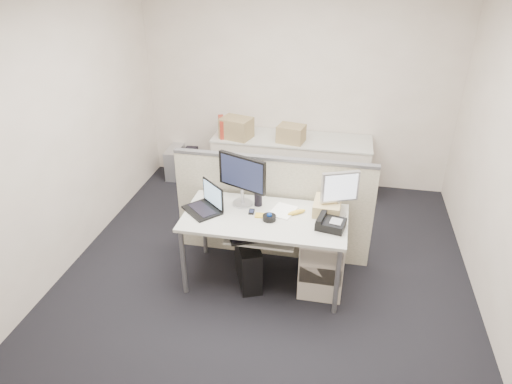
% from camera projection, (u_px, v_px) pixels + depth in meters
% --- Properties ---
extents(floor, '(4.00, 4.50, 0.01)m').
position_uv_depth(floor, '(264.00, 280.00, 4.52)').
color(floor, black).
rests_on(floor, ground).
extents(wall_back, '(4.00, 0.02, 2.70)m').
position_uv_depth(wall_back, '(297.00, 84.00, 5.81)').
color(wall_back, silver).
rests_on(wall_back, ground).
extents(wall_front, '(4.00, 0.02, 2.70)m').
position_uv_depth(wall_front, '(171.00, 365.00, 1.94)').
color(wall_front, silver).
rests_on(wall_front, ground).
extents(wall_left, '(0.02, 4.50, 2.70)m').
position_uv_depth(wall_left, '(53.00, 137.00, 4.22)').
color(wall_left, silver).
rests_on(wall_left, ground).
extents(desk, '(1.50, 0.75, 0.73)m').
position_uv_depth(desk, '(265.00, 223.00, 4.20)').
color(desk, beige).
rests_on(desk, floor).
extents(keyboard_tray, '(0.62, 0.32, 0.02)m').
position_uv_depth(keyboard_tray, '(261.00, 237.00, 4.07)').
color(keyboard_tray, beige).
rests_on(keyboard_tray, desk).
extents(drawer_pedestal, '(0.40, 0.55, 0.65)m').
position_uv_depth(drawer_pedestal, '(323.00, 256.00, 4.31)').
color(drawer_pedestal, beige).
rests_on(drawer_pedestal, floor).
extents(cubicle_partition, '(2.00, 0.06, 1.10)m').
position_uv_depth(cubicle_partition, '(273.00, 209.00, 4.64)').
color(cubicle_partition, beige).
rests_on(cubicle_partition, floor).
extents(back_counter, '(2.00, 0.60, 0.72)m').
position_uv_depth(back_counter, '(291.00, 165.00, 6.01)').
color(back_counter, beige).
rests_on(back_counter, floor).
extents(monitor_main, '(0.54, 0.37, 0.50)m').
position_uv_depth(monitor_main, '(242.00, 181.00, 4.25)').
color(monitor_main, black).
rests_on(monitor_main, desk).
extents(monitor_small, '(0.38, 0.29, 0.42)m').
position_uv_depth(monitor_small, '(339.00, 194.00, 4.11)').
color(monitor_small, '#B7B7BC').
rests_on(monitor_small, desk).
extents(laptop, '(0.42, 0.42, 0.26)m').
position_uv_depth(laptop, '(201.00, 199.00, 4.19)').
color(laptop, black).
rests_on(laptop, desk).
extents(trackball, '(0.16, 0.16, 0.05)m').
position_uv_depth(trackball, '(269.00, 218.00, 4.11)').
color(trackball, black).
rests_on(trackball, desk).
extents(desk_phone, '(0.27, 0.24, 0.08)m').
position_uv_depth(desk_phone, '(331.00, 224.00, 3.98)').
color(desk_phone, black).
rests_on(desk_phone, desk).
extents(paper_stack, '(0.27, 0.30, 0.01)m').
position_uv_depth(paper_stack, '(283.00, 211.00, 4.24)').
color(paper_stack, white).
rests_on(paper_stack, desk).
extents(sticky_pad, '(0.09, 0.09, 0.01)m').
position_uv_depth(sticky_pad, '(259.00, 215.00, 4.17)').
color(sticky_pad, gold).
rests_on(sticky_pad, desk).
extents(travel_mug, '(0.10, 0.10, 0.16)m').
position_uv_depth(travel_mug, '(258.00, 198.00, 4.31)').
color(travel_mug, black).
rests_on(travel_mug, desk).
extents(banana, '(0.18, 0.15, 0.04)m').
position_uv_depth(banana, '(297.00, 212.00, 4.20)').
color(banana, yellow).
rests_on(banana, desk).
extents(cellphone, '(0.06, 0.10, 0.01)m').
position_uv_depth(cellphone, '(252.00, 212.00, 4.23)').
color(cellphone, black).
rests_on(cellphone, desk).
extents(manila_folders, '(0.25, 0.32, 0.12)m').
position_uv_depth(manila_folders, '(327.00, 206.00, 4.22)').
color(manila_folders, tan).
rests_on(manila_folders, desk).
extents(keyboard, '(0.47, 0.33, 0.02)m').
position_uv_depth(keyboard, '(255.00, 237.00, 4.03)').
color(keyboard, black).
rests_on(keyboard, keyboard_tray).
extents(pc_tower_desk, '(0.36, 0.52, 0.45)m').
position_uv_depth(pc_tower_desk, '(248.00, 262.00, 4.39)').
color(pc_tower_desk, black).
rests_on(pc_tower_desk, floor).
extents(pc_tower_spare_dark, '(0.18, 0.42, 0.38)m').
position_uv_depth(pc_tower_spare_dark, '(189.00, 164.00, 6.42)').
color(pc_tower_spare_dark, black).
rests_on(pc_tower_spare_dark, floor).
extents(pc_tower_spare_silver, '(0.20, 0.46, 0.42)m').
position_uv_depth(pc_tower_spare_silver, '(175.00, 162.00, 6.45)').
color(pc_tower_spare_silver, '#B7B7BC').
rests_on(pc_tower_spare_silver, floor).
extents(cardboard_box_left, '(0.43, 0.37, 0.28)m').
position_uv_depth(cardboard_box_left, '(236.00, 129.00, 5.79)').
color(cardboard_box_left, '#907F54').
rests_on(cardboard_box_left, back_counter).
extents(cardboard_box_right, '(0.36, 0.31, 0.23)m').
position_uv_depth(cardboard_box_right, '(291.00, 134.00, 5.68)').
color(cardboard_box_right, '#907F54').
rests_on(cardboard_box_right, back_counter).
extents(red_binder, '(0.16, 0.29, 0.26)m').
position_uv_depth(red_binder, '(222.00, 128.00, 5.84)').
color(red_binder, maroon).
rests_on(red_binder, back_counter).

